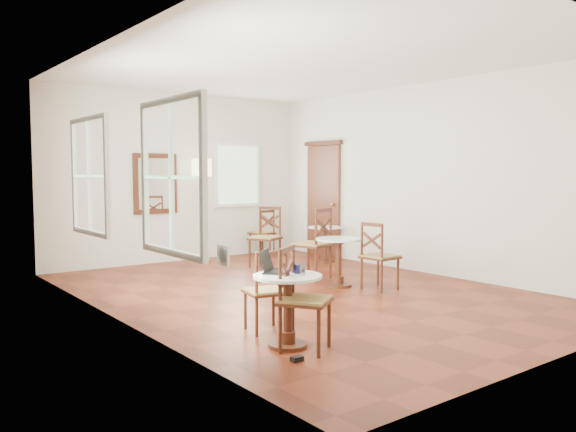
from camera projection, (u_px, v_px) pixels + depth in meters
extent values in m
plane|color=#612210|center=(302.00, 292.00, 7.71)|extent=(7.00, 7.00, 0.00)
cube|color=beige|center=(180.00, 178.00, 10.37)|extent=(5.00, 0.02, 3.00)
cube|color=beige|center=(563.00, 183.00, 4.82)|extent=(5.00, 0.02, 3.00)
cube|color=beige|center=(117.00, 181.00, 6.08)|extent=(0.02, 7.00, 3.00)
cube|color=beige|center=(425.00, 178.00, 9.11)|extent=(0.02, 7.00, 3.00)
cube|color=white|center=(302.00, 64.00, 7.48)|extent=(5.00, 7.00, 0.02)
cube|color=brown|center=(323.00, 201.00, 11.02)|extent=(0.06, 0.90, 2.10)
cube|color=#472111|center=(323.00, 143.00, 10.92)|extent=(0.08, 1.02, 0.08)
sphere|color=#BF8C3F|center=(332.00, 204.00, 10.73)|extent=(0.07, 0.07, 0.07)
cube|color=#471F12|center=(155.00, 184.00, 10.04)|extent=(0.80, 0.05, 1.05)
cube|color=white|center=(156.00, 184.00, 10.02)|extent=(0.64, 0.02, 0.88)
cube|color=white|center=(223.00, 255.00, 4.47)|extent=(0.02, 0.16, 0.16)
torus|color=red|center=(225.00, 255.00, 4.48)|extent=(0.02, 0.12, 0.12)
cube|color=white|center=(170.00, 177.00, 5.14)|extent=(0.06, 1.22, 1.42)
cube|color=white|center=(89.00, 176.00, 6.89)|extent=(0.06, 1.22, 1.42)
cube|color=white|center=(237.00, 175.00, 11.07)|extent=(1.02, 0.06, 1.22)
cylinder|color=#472111|center=(288.00, 345.00, 5.27)|extent=(0.36, 0.36, 0.04)
cylinder|color=#472111|center=(288.00, 337.00, 5.27)|extent=(0.14, 0.14, 0.11)
cylinder|color=#471F12|center=(288.00, 308.00, 5.25)|extent=(0.08, 0.08, 0.54)
cylinder|color=#472111|center=(288.00, 281.00, 5.23)|extent=(0.13, 0.13, 0.05)
cylinder|color=white|center=(288.00, 276.00, 5.22)|extent=(0.63, 0.63, 0.03)
cylinder|color=#472111|center=(338.00, 285.00, 8.07)|extent=(0.37, 0.37, 0.04)
cylinder|color=#472111|center=(338.00, 280.00, 8.07)|extent=(0.15, 0.15, 0.11)
cylinder|color=#471F12|center=(339.00, 260.00, 8.05)|extent=(0.08, 0.08, 0.55)
cylinder|color=#472111|center=(339.00, 242.00, 8.03)|extent=(0.13, 0.13, 0.06)
cylinder|color=white|center=(339.00, 239.00, 8.02)|extent=(0.64, 0.64, 0.03)
cylinder|color=#472111|center=(325.00, 261.00, 10.28)|extent=(0.34, 0.34, 0.03)
cylinder|color=#472111|center=(325.00, 257.00, 10.28)|extent=(0.14, 0.14, 0.10)
cylinder|color=#471F12|center=(325.00, 243.00, 10.26)|extent=(0.08, 0.08, 0.51)
cylinder|color=#472111|center=(325.00, 229.00, 10.24)|extent=(0.12, 0.12, 0.05)
cylinder|color=white|center=(325.00, 227.00, 10.24)|extent=(0.60, 0.60, 0.03)
cylinder|color=#472111|center=(273.00, 307.00, 5.99)|extent=(0.03, 0.03, 0.39)
cylinder|color=#472111|center=(286.00, 314.00, 5.71)|extent=(0.03, 0.03, 0.39)
cylinder|color=#472111|center=(245.00, 310.00, 5.86)|extent=(0.03, 0.03, 0.39)
cylinder|color=#472111|center=(257.00, 317.00, 5.58)|extent=(0.03, 0.03, 0.39)
cube|color=#472111|center=(265.00, 292.00, 5.77)|extent=(0.46, 0.46, 0.03)
cube|color=olive|center=(265.00, 291.00, 5.77)|extent=(0.43, 0.43, 0.03)
cylinder|color=#472111|center=(286.00, 273.00, 5.68)|extent=(0.03, 0.03, 0.43)
cylinder|color=#472111|center=(257.00, 275.00, 5.55)|extent=(0.03, 0.03, 0.43)
cube|color=#472111|center=(271.00, 253.00, 5.60)|extent=(0.33, 0.10, 0.04)
cube|color=#471F12|center=(271.00, 273.00, 5.62)|extent=(0.28, 0.08, 0.19)
cube|color=#471F12|center=(271.00, 273.00, 5.62)|extent=(0.28, 0.08, 0.19)
cylinder|color=#472111|center=(319.00, 333.00, 4.93)|extent=(0.04, 0.04, 0.44)
cylinder|color=#472111|center=(280.00, 329.00, 5.05)|extent=(0.04, 0.04, 0.44)
cylinder|color=#472111|center=(329.00, 323.00, 5.26)|extent=(0.04, 0.04, 0.44)
cylinder|color=#472111|center=(293.00, 320.00, 5.38)|extent=(0.04, 0.04, 0.44)
cube|color=#472111|center=(305.00, 302.00, 5.14)|extent=(0.59, 0.59, 0.03)
cube|color=olive|center=(305.00, 300.00, 5.14)|extent=(0.57, 0.57, 0.04)
cylinder|color=#472111|center=(280.00, 277.00, 5.01)|extent=(0.04, 0.04, 0.49)
cylinder|color=#472111|center=(293.00, 271.00, 5.34)|extent=(0.04, 0.04, 0.49)
cube|color=#472111|center=(287.00, 249.00, 5.16)|extent=(0.33, 0.23, 0.05)
cube|color=#471F12|center=(287.00, 273.00, 5.18)|extent=(0.28, 0.20, 0.21)
cube|color=#471F12|center=(287.00, 273.00, 5.18)|extent=(0.28, 0.20, 0.21)
cylinder|color=#472111|center=(308.00, 259.00, 8.91)|extent=(0.04, 0.04, 0.50)
cylinder|color=#472111|center=(330.00, 262.00, 8.68)|extent=(0.04, 0.04, 0.50)
cylinder|color=#472111|center=(293.00, 263.00, 8.58)|extent=(0.04, 0.04, 0.50)
cylinder|color=#472111|center=(316.00, 265.00, 8.35)|extent=(0.04, 0.04, 0.50)
cube|color=#472111|center=(312.00, 245.00, 8.61)|extent=(0.61, 0.61, 0.03)
cube|color=olive|center=(312.00, 244.00, 8.61)|extent=(0.59, 0.59, 0.04)
cylinder|color=#472111|center=(331.00, 227.00, 8.64)|extent=(0.04, 0.04, 0.56)
cylinder|color=#472111|center=(316.00, 229.00, 8.31)|extent=(0.04, 0.04, 0.56)
cube|color=#472111|center=(323.00, 210.00, 8.45)|extent=(0.42, 0.16, 0.06)
cube|color=#471F12|center=(323.00, 227.00, 8.47)|extent=(0.35, 0.13, 0.25)
cube|color=#471F12|center=(323.00, 227.00, 8.47)|extent=(0.35, 0.13, 0.25)
cylinder|color=#472111|center=(398.00, 274.00, 7.83)|extent=(0.03, 0.03, 0.44)
cylinder|color=#472111|center=(382.00, 277.00, 7.60)|extent=(0.03, 0.03, 0.44)
cylinder|color=#472111|center=(378.00, 271.00, 8.09)|extent=(0.03, 0.03, 0.44)
cylinder|color=#472111|center=(362.00, 273.00, 7.86)|extent=(0.03, 0.03, 0.44)
cube|color=#472111|center=(380.00, 257.00, 7.83)|extent=(0.45, 0.45, 0.03)
cube|color=olive|center=(380.00, 256.00, 7.83)|extent=(0.43, 0.43, 0.04)
cylinder|color=#472111|center=(382.00, 242.00, 7.57)|extent=(0.03, 0.03, 0.48)
cylinder|color=#472111|center=(362.00, 240.00, 7.83)|extent=(0.03, 0.03, 0.48)
cube|color=#472111|center=(372.00, 225.00, 7.68)|extent=(0.06, 0.37, 0.05)
cube|color=#471F12|center=(372.00, 240.00, 7.70)|extent=(0.05, 0.31, 0.21)
cube|color=#471F12|center=(372.00, 240.00, 7.70)|extent=(0.05, 0.31, 0.21)
cylinder|color=#472111|center=(263.00, 243.00, 11.44)|extent=(0.03, 0.03, 0.41)
cylinder|color=#472111|center=(274.00, 244.00, 11.20)|extent=(0.03, 0.03, 0.41)
cylinder|color=#472111|center=(250.00, 244.00, 11.22)|extent=(0.03, 0.03, 0.41)
cylinder|color=#472111|center=(261.00, 245.00, 10.98)|extent=(0.03, 0.03, 0.41)
cube|color=#472111|center=(262.00, 233.00, 11.20)|extent=(0.44, 0.44, 0.03)
cube|color=olive|center=(262.00, 233.00, 11.19)|extent=(0.42, 0.42, 0.04)
cylinder|color=#472111|center=(274.00, 222.00, 11.17)|extent=(0.03, 0.03, 0.46)
cylinder|color=#472111|center=(261.00, 223.00, 10.95)|extent=(0.03, 0.03, 0.46)
cube|color=#472111|center=(267.00, 211.00, 11.04)|extent=(0.35, 0.07, 0.05)
cube|color=#471F12|center=(267.00, 222.00, 11.06)|extent=(0.30, 0.05, 0.20)
cube|color=#471F12|center=(267.00, 222.00, 11.06)|extent=(0.30, 0.05, 0.20)
cylinder|color=#472111|center=(250.00, 254.00, 9.64)|extent=(0.04, 0.04, 0.48)
cylinder|color=#472111|center=(260.00, 251.00, 9.99)|extent=(0.04, 0.04, 0.48)
cylinder|color=#472111|center=(270.00, 255.00, 9.48)|extent=(0.04, 0.04, 0.48)
cylinder|color=#472111|center=(280.00, 252.00, 9.83)|extent=(0.04, 0.04, 0.48)
cube|color=#472111|center=(265.00, 238.00, 9.72)|extent=(0.63, 0.63, 0.03)
cube|color=olive|center=(265.00, 238.00, 9.72)|extent=(0.60, 0.60, 0.04)
cylinder|color=#472111|center=(260.00, 222.00, 9.95)|extent=(0.04, 0.04, 0.53)
cylinder|color=#472111|center=(280.00, 223.00, 9.79)|extent=(0.04, 0.04, 0.53)
cube|color=#472111|center=(270.00, 208.00, 9.85)|extent=(0.22, 0.37, 0.05)
cube|color=#471F12|center=(270.00, 222.00, 9.87)|extent=(0.18, 0.32, 0.23)
cube|color=#471F12|center=(270.00, 222.00, 9.87)|extent=(0.18, 0.32, 0.23)
cylinder|color=#BF8C3F|center=(203.00, 260.00, 10.35)|extent=(0.29, 0.29, 0.03)
cylinder|color=#BF8C3F|center=(202.00, 215.00, 10.29)|extent=(0.03, 0.03, 1.68)
cylinder|color=beige|center=(202.00, 168.00, 10.23)|extent=(0.36, 0.36, 0.32)
cube|color=black|center=(277.00, 271.00, 5.35)|extent=(0.36, 0.35, 0.02)
cube|color=black|center=(277.00, 270.00, 5.35)|extent=(0.26, 0.24, 0.00)
cube|color=black|center=(266.00, 260.00, 5.37)|extent=(0.26, 0.23, 0.20)
cube|color=silver|center=(266.00, 260.00, 5.37)|extent=(0.23, 0.20, 0.16)
ellipsoid|color=black|center=(301.00, 271.00, 5.34)|extent=(0.10, 0.07, 0.03)
cylinder|color=black|center=(298.00, 269.00, 5.30)|extent=(0.07, 0.07, 0.09)
torus|color=black|center=(302.00, 268.00, 5.32)|extent=(0.06, 0.01, 0.06)
cylinder|color=white|center=(303.00, 271.00, 5.19)|extent=(0.05, 0.05, 0.09)
cube|color=black|center=(297.00, 359.00, 4.86)|extent=(0.11, 0.06, 0.04)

